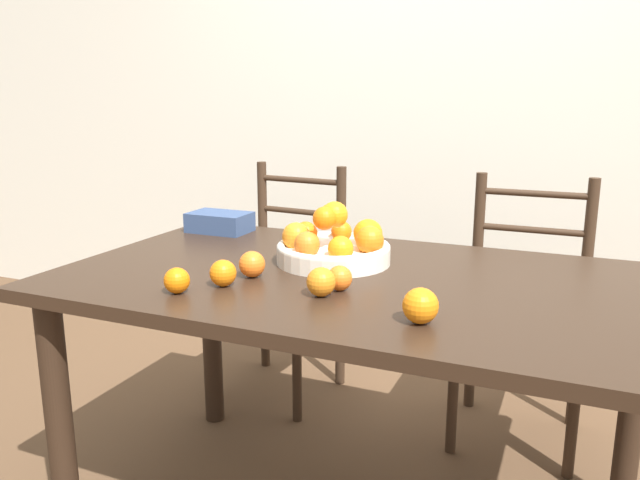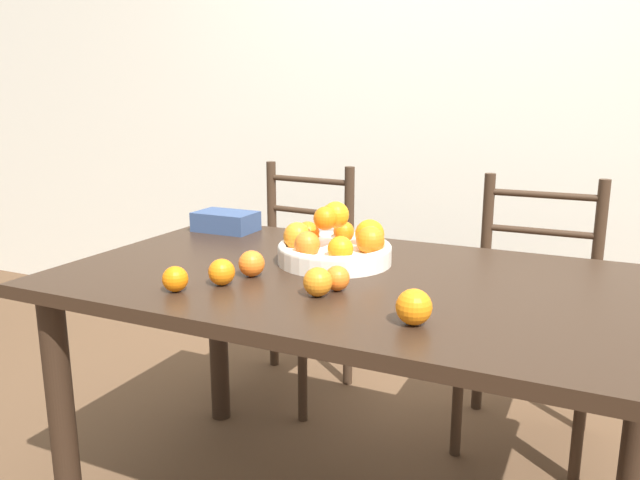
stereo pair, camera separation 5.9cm
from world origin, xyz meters
name	(u,v)px [view 2 (the right image)]	position (x,y,z in m)	size (l,w,h in m)	color
wall_back	(481,73)	(0.00, 1.45, 1.30)	(8.00, 0.06, 2.60)	silver
dining_table	(357,313)	(0.00, 0.00, 0.65)	(1.56, 0.89, 0.75)	black
fruit_bowl	(335,246)	(-0.11, 0.09, 0.80)	(0.32, 0.32, 0.17)	silver
orange_loose_0	(414,307)	(0.23, -0.28, 0.78)	(0.07, 0.07, 0.07)	orange
orange_loose_1	(252,264)	(-0.25, -0.12, 0.78)	(0.07, 0.07, 0.07)	orange
orange_loose_2	(175,279)	(-0.35, -0.31, 0.78)	(0.06, 0.06, 0.06)	orange
orange_loose_3	(318,282)	(-0.02, -0.19, 0.78)	(0.07, 0.07, 0.07)	orange
orange_loose_4	(222,272)	(-0.27, -0.21, 0.78)	(0.07, 0.07, 0.07)	orange
orange_loose_5	(336,278)	(0.00, -0.13, 0.78)	(0.06, 0.06, 0.06)	orange
chair_left	(292,282)	(-0.57, 0.71, 0.46)	(0.46, 0.44, 0.93)	#382619
chair_right	(530,315)	(0.36, 0.72, 0.46)	(0.42, 0.40, 0.93)	#382619
book_stack	(226,221)	(-0.62, 0.32, 0.78)	(0.21, 0.13, 0.07)	#334770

